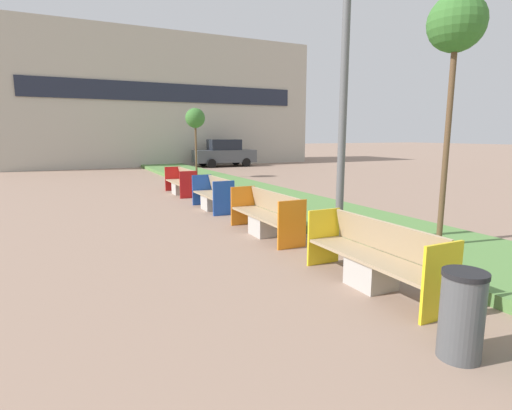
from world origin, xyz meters
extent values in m
cube|color=#568442|center=(3.20, 12.00, 0.09)|extent=(2.80, 120.00, 0.18)
cube|color=#B2AD9E|center=(4.00, 33.85, 4.53)|extent=(21.73, 6.47, 9.06)
cube|color=#1E2333|center=(4.00, 30.57, 4.98)|extent=(18.25, 0.08, 1.20)
cube|color=#ADA8A0|center=(0.90, 7.18, 0.21)|extent=(0.52, 0.60, 0.42)
cube|color=tan|center=(0.90, 7.18, 0.44)|extent=(0.58, 2.30, 0.05)
cube|color=tan|center=(1.17, 7.18, 0.70)|extent=(0.14, 2.21, 0.48)
cube|color=yellow|center=(0.90, 6.01, 0.47)|extent=(0.62, 0.04, 0.94)
cube|color=yellow|center=(0.90, 8.36, 0.47)|extent=(0.62, 0.04, 0.94)
cube|color=#ADA8A0|center=(0.90, 10.54, 0.21)|extent=(0.52, 0.60, 0.42)
cube|color=tan|center=(0.90, 10.54, 0.44)|extent=(0.58, 2.27, 0.05)
cube|color=tan|center=(1.17, 10.54, 0.70)|extent=(0.14, 2.18, 0.48)
cube|color=orange|center=(0.90, 9.39, 0.47)|extent=(0.62, 0.04, 0.94)
cube|color=orange|center=(0.90, 11.70, 0.47)|extent=(0.62, 0.04, 0.94)
cube|color=#ADA8A0|center=(0.90, 13.91, 0.21)|extent=(0.52, 0.60, 0.42)
cube|color=tan|center=(0.90, 13.91, 0.44)|extent=(0.58, 1.84, 0.05)
cube|color=tan|center=(1.17, 13.91, 0.70)|extent=(0.14, 1.76, 0.48)
cube|color=blue|center=(0.90, 12.97, 0.47)|extent=(0.62, 0.04, 0.94)
cube|color=blue|center=(0.90, 14.85, 0.47)|extent=(0.62, 0.04, 0.94)
cube|color=#ADA8A0|center=(0.90, 17.38, 0.21)|extent=(0.52, 0.60, 0.42)
cube|color=tan|center=(0.90, 17.38, 0.44)|extent=(0.58, 2.11, 0.05)
cube|color=tan|center=(1.17, 17.38, 0.70)|extent=(0.14, 2.02, 0.48)
cube|color=red|center=(0.90, 16.30, 0.47)|extent=(0.62, 0.04, 0.94)
cube|color=red|center=(0.90, 18.45, 0.47)|extent=(0.62, 0.04, 0.94)
cylinder|color=#4C4F51|center=(0.39, 5.36, 0.42)|extent=(0.41, 0.41, 0.84)
cylinder|color=black|center=(0.39, 5.36, 0.86)|extent=(0.42, 0.42, 0.05)
cylinder|color=#56595B|center=(1.55, 8.79, 4.22)|extent=(0.14, 0.14, 8.45)
cylinder|color=brown|center=(3.11, 7.87, 1.87)|extent=(0.10, 0.10, 3.74)
sphere|color=#38702D|center=(3.11, 7.87, 4.00)|extent=(0.95, 0.95, 0.95)
cylinder|color=brown|center=(3.11, 22.39, 1.36)|extent=(0.10, 0.10, 2.72)
sphere|color=#38702D|center=(3.11, 22.39, 2.99)|extent=(0.97, 0.97, 0.97)
cube|color=#474C51|center=(7.20, 28.99, 0.72)|extent=(4.31, 2.05, 0.84)
cube|color=black|center=(7.20, 28.99, 1.50)|extent=(2.20, 1.69, 0.72)
cylinder|color=black|center=(8.46, 28.09, 0.30)|extent=(0.60, 0.20, 0.60)
cylinder|color=black|center=(8.46, 29.89, 0.30)|extent=(0.60, 0.20, 0.60)
cylinder|color=black|center=(5.94, 28.09, 0.30)|extent=(0.60, 0.20, 0.60)
cylinder|color=black|center=(5.94, 29.89, 0.30)|extent=(0.60, 0.20, 0.60)
camera|label=1|loc=(-2.98, 2.98, 2.16)|focal=28.00mm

